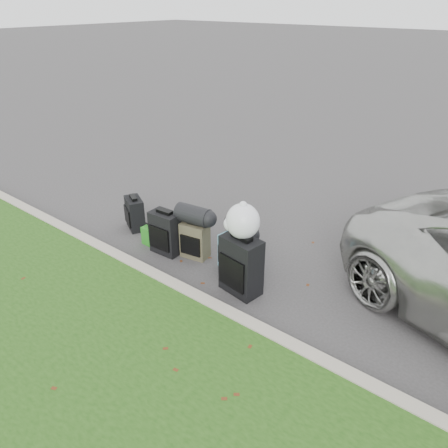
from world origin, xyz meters
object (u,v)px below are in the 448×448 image
Objects in this scene: suitcase_olive at (195,240)px; tote_navy at (238,239)px; suitcase_small_black at (135,213)px; suitcase_large_black_left at (166,233)px; suitcase_teal at (231,252)px; suitcase_large_black_right at (241,265)px; tote_green at (151,236)px.

suitcase_olive reaches higher than tote_navy.
suitcase_small_black is 1.91m from tote_navy.
tote_navy is at bearing 44.54° from suitcase_large_black_left.
suitcase_olive is 1.08× the size of suitcase_teal.
suitcase_large_black_left is 2.54× the size of tote_navy.
suitcase_large_black_right is at bearing -25.50° from suitcase_olive.
suitcase_teal reaches higher than tote_green.
suitcase_olive reaches higher than suitcase_small_black.
suitcase_large_black_left is 1.13m from suitcase_teal.
suitcase_teal is at bearing 11.05° from suitcase_large_black_left.
suitcase_teal is at bearing 11.64° from tote_green.
tote_navy is at bearing 136.39° from suitcase_large_black_right.
suitcase_teal is 1.50m from tote_green.
suitcase_teal is at bearing 28.62° from suitcase_small_black.
tote_green is at bearing -179.52° from suitcase_olive.
suitcase_large_black_right reaches higher than suitcase_small_black.
suitcase_teal is 1.74× the size of tote_green.
suitcase_large_black_right is 2.71× the size of tote_green.
tote_green is 1.43m from tote_navy.
suitcase_olive reaches higher than tote_green.
suitcase_small_black is at bearing -171.70° from suitcase_teal.
suitcase_large_black_left is at bearing -138.03° from tote_navy.
suitcase_teal is (0.65, 0.09, -0.02)m from suitcase_olive.
suitcase_large_black_left reaches higher than tote_navy.
suitcase_large_black_left is at bearing -1.52° from tote_green.
suitcase_large_black_right is 3.05× the size of tote_navy.
suitcase_small_black is at bearing 162.97° from tote_green.
suitcase_olive is (0.45, 0.19, -0.06)m from suitcase_large_black_left.
tote_green is (-0.37, 0.02, -0.19)m from suitcase_large_black_left.
tote_navy is (-0.78, 0.97, -0.28)m from suitcase_large_black_right.
suitcase_large_black_left is at bearing -158.53° from suitcase_teal.
suitcase_teal is at bearing -2.75° from suitcase_olive.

